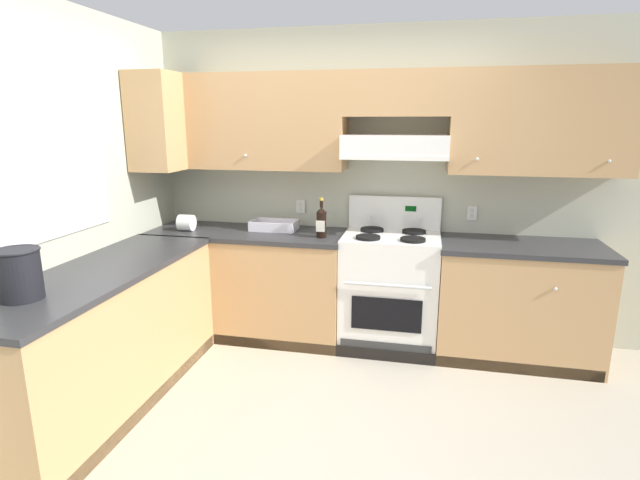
% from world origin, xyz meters
% --- Properties ---
extents(ground_plane, '(7.04, 7.04, 0.00)m').
position_xyz_m(ground_plane, '(0.00, 0.00, 0.00)').
color(ground_plane, '#B2AA99').
extents(wall_back, '(4.68, 0.57, 2.55)m').
position_xyz_m(wall_back, '(0.41, 1.53, 1.48)').
color(wall_back, '#B7BAA3').
rests_on(wall_back, ground_plane).
extents(wall_left, '(0.47, 4.00, 2.55)m').
position_xyz_m(wall_left, '(-1.59, 0.23, 1.34)').
color(wall_left, '#B7BAA3').
rests_on(wall_left, ground_plane).
extents(counter_back_run, '(3.60, 0.65, 0.91)m').
position_xyz_m(counter_back_run, '(0.20, 1.24, 0.45)').
color(counter_back_run, tan).
rests_on(counter_back_run, ground_plane).
extents(counter_left_run, '(0.63, 1.91, 0.91)m').
position_xyz_m(counter_left_run, '(-1.24, -0.00, 0.45)').
color(counter_left_run, tan).
rests_on(counter_left_run, ground_plane).
extents(stove, '(0.76, 0.62, 1.20)m').
position_xyz_m(stove, '(0.48, 1.25, 0.48)').
color(stove, white).
rests_on(stove, ground_plane).
extents(wine_bottle, '(0.08, 0.08, 0.32)m').
position_xyz_m(wine_bottle, '(-0.07, 1.16, 1.04)').
color(wine_bottle, black).
rests_on(wine_bottle, counter_back_run).
extents(bowl, '(0.38, 0.23, 0.08)m').
position_xyz_m(bowl, '(-0.52, 1.34, 0.94)').
color(bowl, silver).
rests_on(bowl, counter_back_run).
extents(bucket, '(0.23, 0.23, 0.27)m').
position_xyz_m(bucket, '(-1.30, -0.53, 1.05)').
color(bucket, black).
rests_on(bucket, counter_left_run).
extents(paper_towel_roll, '(0.12, 0.13, 0.13)m').
position_xyz_m(paper_towel_roll, '(-1.23, 1.16, 0.98)').
color(paper_towel_roll, white).
rests_on(paper_towel_roll, counter_back_run).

